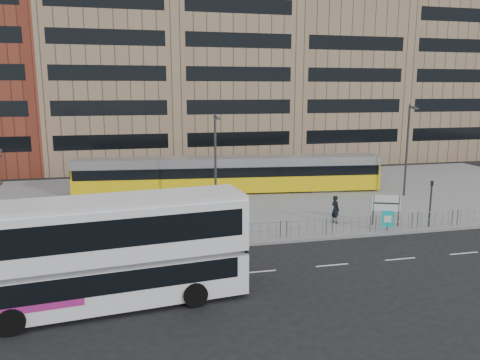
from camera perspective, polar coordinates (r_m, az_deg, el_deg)
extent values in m
plane|color=black|center=(28.27, 4.07, -7.79)|extent=(120.00, 120.00, 0.00)
cube|color=slate|center=(39.43, -1.08, -2.25)|extent=(64.00, 24.00, 0.15)
cube|color=gray|center=(28.29, 4.05, -7.62)|extent=(64.00, 0.25, 0.17)
cube|color=#90795D|center=(59.62, -15.43, 12.40)|extent=(14.00, 16.00, 22.00)
cube|color=#90795D|center=(60.83, -1.80, 13.68)|extent=(14.00, 16.00, 24.00)
cube|color=#90795D|center=(65.01, 10.67, 12.00)|extent=(14.00, 16.00, 21.00)
cube|color=#90795D|center=(71.79, 21.22, 12.14)|extent=(14.00, 16.00, 23.00)
cylinder|color=gray|center=(29.00, 7.60, -4.90)|extent=(32.00, 0.05, 0.05)
cylinder|color=gray|center=(29.14, 7.58, -5.85)|extent=(32.00, 0.04, 0.04)
cylinder|color=gray|center=(28.00, -25.05, -7.50)|extent=(0.07, 0.07, 1.10)
cube|color=white|center=(25.05, 9.05, -10.40)|extent=(62.00, 0.12, 0.01)
cube|color=white|center=(21.00, -15.60, -11.73)|extent=(11.85, 3.99, 1.80)
cube|color=white|center=(20.27, -15.92, -5.92)|extent=(11.85, 3.99, 2.22)
cube|color=white|center=(19.97, -16.10, -2.73)|extent=(11.84, 3.88, 0.32)
cube|color=black|center=(20.88, -14.19, -10.54)|extent=(9.76, 3.79, 0.90)
cube|color=black|center=(20.21, -15.96, -5.35)|extent=(11.23, 3.95, 1.16)
cube|color=#AB227E|center=(21.06, -22.94, -12.31)|extent=(3.46, 3.06, 0.53)
cylinder|color=black|center=(20.46, -5.47, -13.76)|extent=(1.09, 0.43, 1.06)
cylinder|color=black|center=(22.88, -7.16, -11.05)|extent=(1.09, 0.43, 1.06)
cylinder|color=black|center=(20.15, -26.13, -15.29)|extent=(1.09, 0.43, 1.06)
cylinder|color=black|center=(22.60, -25.39, -12.35)|extent=(1.09, 0.43, 1.06)
cube|color=yellow|center=(41.29, -1.25, -0.26)|extent=(26.80, 5.41, 1.52)
cube|color=black|center=(41.10, -1.25, 1.17)|extent=(26.43, 5.41, 0.86)
cube|color=#ABABB0|center=(40.97, -1.26, 2.29)|extent=(26.78, 5.21, 0.76)
cube|color=yellow|center=(44.28, 15.43, 0.92)|extent=(1.37, 2.26, 2.48)
cube|color=yellow|center=(41.91, -18.90, 0.18)|extent=(1.37, 2.26, 2.48)
cylinder|color=#2D2D30|center=(41.16, -1.25, 0.72)|extent=(2.51, 2.51, 2.86)
cube|color=#2D2D30|center=(43.11, 10.18, -0.86)|extent=(3.10, 2.70, 0.48)
cube|color=#2D2D30|center=(41.49, -13.12, -1.43)|extent=(3.10, 2.70, 0.48)
cylinder|color=#2D2D30|center=(32.47, 15.95, -3.53)|extent=(0.09, 0.09, 2.08)
cylinder|color=#2D2D30|center=(32.71, 18.78, -3.59)|extent=(0.09, 0.09, 2.08)
cube|color=white|center=(32.47, 17.42, -2.72)|extent=(1.70, 0.75, 1.08)
cylinder|color=#2D2D30|center=(31.55, 17.50, -5.33)|extent=(0.06, 0.06, 0.71)
cube|color=#0DC7C6|center=(31.43, 17.54, -4.55)|extent=(0.68, 0.30, 1.07)
cube|color=white|center=(31.40, 17.57, -4.56)|extent=(0.42, 0.17, 0.44)
imported|color=black|center=(32.42, 11.55, -3.51)|extent=(0.63, 0.79, 1.90)
cylinder|color=#2D2D30|center=(27.12, -15.64, -5.34)|extent=(0.12, 0.12, 3.00)
imported|color=#2D2D30|center=(26.84, -15.76, -3.09)|extent=(0.17, 0.20, 1.00)
cylinder|color=#2D2D30|center=(33.22, 22.18, -2.79)|extent=(0.12, 0.12, 3.00)
imported|color=#2D2D30|center=(32.99, 22.32, -0.93)|extent=(0.21, 0.23, 1.00)
cylinder|color=#2D2D30|center=(34.80, -3.01, 2.13)|extent=(0.18, 0.18, 7.20)
cylinder|color=#2D2D30|center=(34.05, -2.95, 7.69)|extent=(0.14, 0.90, 0.14)
cube|color=#2D2D30|center=(33.62, -2.81, 7.48)|extent=(0.45, 0.20, 0.12)
cylinder|color=#2D2D30|center=(41.98, 19.67, 3.38)|extent=(0.18, 0.18, 7.73)
cylinder|color=#2D2D30|center=(41.37, 20.30, 8.34)|extent=(0.14, 0.90, 0.14)
cube|color=#2D2D30|center=(40.99, 20.63, 8.16)|extent=(0.45, 0.20, 0.12)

